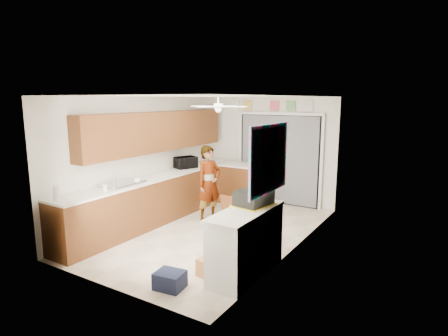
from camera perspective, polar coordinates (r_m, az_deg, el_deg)
The scene contains 39 objects.
floor at distance 7.14m, azimuth -1.70°, elevation -9.61°, with size 5.00×5.00×0.00m, color beige.
ceiling at distance 6.71m, azimuth -1.82°, elevation 10.87°, with size 5.00×5.00×0.00m, color white.
wall_back at distance 8.98m, azimuth 7.03°, elevation 2.70°, with size 3.20×3.20×0.00m, color silver.
wall_front at distance 4.97m, azimuth -17.83°, elevation -4.05°, with size 3.20×3.20×0.00m, color silver.
wall_left at distance 7.80m, azimuth -11.64°, elevation 1.39°, with size 5.00×5.00×0.00m, color silver.
wall_right at distance 6.10m, azimuth 10.91°, elevation -1.09°, with size 5.00×5.00×0.00m, color silver.
left_base_cabinets at distance 7.76m, azimuth -9.80°, elevation -4.63°, with size 0.60×4.80×0.90m, color brown.
left_countertop at distance 7.65m, azimuth -9.85°, elevation -1.24°, with size 0.62×4.80×0.04m, color white.
upper_cabinets at distance 7.77m, azimuth -9.91°, elevation 5.50°, with size 0.32×4.00×0.80m, color brown.
sink_basin at distance 6.94m, azimuth -15.31°, elevation -2.36°, with size 0.50×0.76×0.06m, color silver.
faucet at distance 7.06m, azimuth -16.40°, elevation -1.42°, with size 0.03×0.03×0.22m, color silver.
peninsula_base at distance 8.91m, azimuth 2.65°, elevation -2.53°, with size 1.00×0.60×0.90m, color brown.
peninsula_top at distance 8.82m, azimuth 2.67°, elevation 0.45°, with size 1.04×0.64×0.04m, color white.
back_opening_recess at distance 8.89m, azimuth 8.39°, elevation 1.28°, with size 2.00×0.06×2.10m, color black.
curtain_panel at distance 8.85m, azimuth 8.29°, elevation 1.24°, with size 1.90×0.03×2.05m, color gray.
door_trim_left at distance 9.30m, azimuth 2.53°, elevation 1.79°, with size 0.06×0.04×2.10m, color white.
door_trim_right at distance 8.52m, azimuth 14.62°, elevation 0.65°, with size 0.06×0.04×2.10m, color white.
door_trim_head at distance 8.75m, azimuth 8.50°, elevation 8.18°, with size 2.10×0.04×0.06m, color white.
header_frame_0 at distance 9.14m, azimuth 3.63°, elevation 9.50°, with size 0.22×0.02×0.22m, color gold.
header_frame_2 at distance 8.84m, azimuth 7.70°, elevation 9.39°, with size 0.22×0.02×0.22m, color #DB5261.
header_frame_3 at distance 8.68m, azimuth 10.14°, elevation 9.31°, with size 0.22×0.02×0.22m, color #64A860.
header_frame_4 at distance 8.54m, azimuth 12.67°, elevation 9.20°, with size 0.22×0.02×0.22m, color silver.
route66_sign at distance 9.31m, azimuth 1.71°, elevation 9.53°, with size 0.22×0.02×0.26m, color silver.
right_counter_base at distance 5.37m, azimuth 3.41°, elevation -11.43°, with size 0.50×1.40×0.90m, color white.
right_counter_top at distance 5.22m, azimuth 3.37°, elevation -6.61°, with size 0.54×1.44×0.04m, color white.
abstract_painting at distance 5.13m, azimuth 6.88°, elevation 1.39°, with size 0.03×1.15×0.95m, color #F85BB8.
ceiling_fan at distance 6.88m, azimuth -0.88°, elevation 9.37°, with size 1.14×1.14×0.24m, color white.
microwave at distance 8.33m, azimuth -5.86°, elevation 0.85°, with size 0.46×0.31×0.26m, color black.
cup at distance 6.99m, azimuth -13.08°, elevation -1.91°, with size 0.12×0.12×0.09m, color white.
jar_b at distance 6.57m, azimuth -17.72°, elevation -2.86°, with size 0.07×0.07×0.11m, color silver.
paper_towel_roll at distance 6.21m, azimuth -24.16°, elevation -3.49°, with size 0.10×0.10×0.22m, color white.
suitcase at distance 5.43m, azimuth 4.57°, elevation -4.53°, with size 0.39×0.51×0.22m, color black.
suitcase_rim at distance 5.46m, azimuth 4.55°, elevation -5.65°, with size 0.44×0.58×0.02m, color yellow.
suitcase_lid at distance 5.62m, azimuth 5.95°, elevation -1.41°, with size 0.42×0.03×0.50m, color black.
cardboard_box at distance 5.41m, azimuth -1.70°, elevation -15.01°, with size 0.40×0.30×0.25m, color #B77439.
navy_crate at distance 5.17m, azimuth -8.25°, elevation -16.55°, with size 0.37×0.31×0.23m, color #141A32.
cabinet_door_panel at distance 7.17m, azimuth 1.17°, elevation -6.75°, with size 0.44×0.03×0.66m, color brown.
man at distance 7.56m, azimuth -2.32°, elevation -2.38°, with size 0.56×0.37×1.54m, color white.
dog at distance 8.14m, azimuth 3.52°, elevation -5.39°, with size 0.25×0.59×0.46m, color black.
Camera 1 is at (3.69, -5.60, 2.45)m, focal length 30.00 mm.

